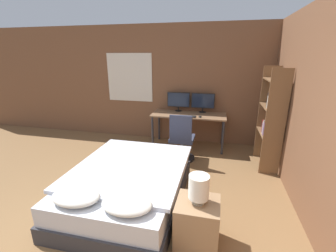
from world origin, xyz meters
The scene contains 12 objects.
wall_back centered at (-0.01, 4.03, 1.35)m, with size 12.00×0.08×2.70m.
wall_side_right centered at (2.15, 1.50, 1.35)m, with size 0.06×12.00×2.70m.
bed centered at (-0.17, 1.39, 0.26)m, with size 1.52×2.03×0.60m.
nightstand centered at (0.86, 0.83, 0.27)m, with size 0.46×0.44×0.54m.
bedside_lamp centered at (0.86, 0.83, 0.72)m, with size 0.22×0.22×0.32m.
desk centered at (0.36, 3.62, 0.68)m, with size 1.64×0.66×0.77m.
monitor_left centered at (0.08, 3.85, 1.02)m, with size 0.52×0.16×0.44m.
monitor_right centered at (0.65, 3.85, 1.02)m, with size 0.52×0.16×0.44m.
keyboard centered at (0.36, 3.40, 0.78)m, with size 0.36×0.13×0.02m.
computer_mouse centered at (0.63, 3.40, 0.78)m, with size 0.07×0.05×0.04m.
office_chair centered at (0.34, 2.88, 0.39)m, with size 0.52×0.52×0.97m.
bookshelf centered at (1.94, 2.96, 0.98)m, with size 0.32×0.75×1.84m.
Camera 1 is at (1.01, -1.20, 2.03)m, focal length 24.00 mm.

